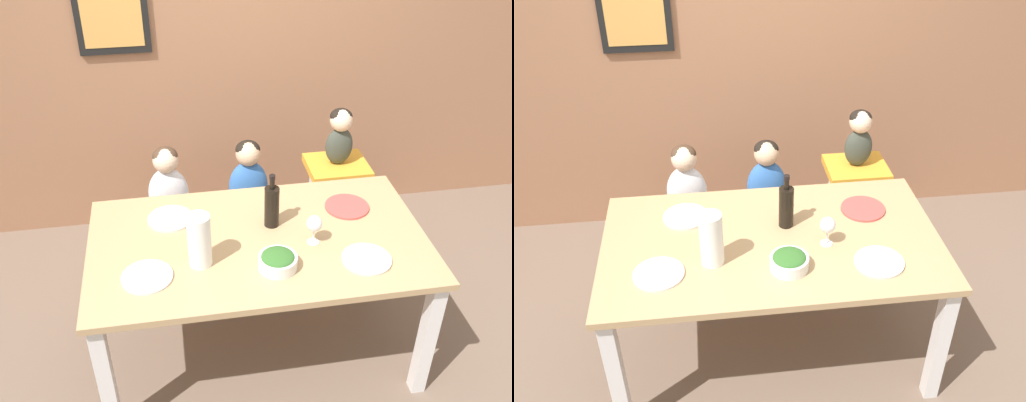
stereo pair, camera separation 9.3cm
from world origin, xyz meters
TOP-DOWN VIEW (x-y plane):
  - ground_plane at (0.00, 0.00)m, footprint 14.00×14.00m
  - wall_back at (-0.00, 1.39)m, footprint 10.00×0.09m
  - dining_table at (0.00, 0.00)m, footprint 1.65×0.94m
  - chair_far_left at (-0.42, 0.70)m, footprint 0.43×0.37m
  - chair_far_center at (0.06, 0.70)m, footprint 0.43×0.37m
  - chair_right_highchair at (0.61, 0.70)m, footprint 0.37×0.32m
  - person_child_left at (-0.42, 0.70)m, footprint 0.24×0.15m
  - person_child_center at (0.06, 0.70)m, footprint 0.24×0.15m
  - person_baby_right at (0.61, 0.70)m, footprint 0.17×0.14m
  - wine_bottle at (0.09, 0.11)m, footprint 0.07×0.07m
  - paper_towel_roll at (-0.29, -0.13)m, footprint 0.11×0.11m
  - wine_glass_near at (0.26, -0.07)m, footprint 0.08×0.08m
  - salad_bowl_large at (0.05, -0.22)m, footprint 0.18×0.18m
  - dinner_plate_front_left at (-0.54, -0.20)m, footprint 0.23×0.23m
  - dinner_plate_back_left at (-0.42, 0.24)m, footprint 0.23×0.23m
  - dinner_plate_back_right at (0.51, 0.19)m, footprint 0.23×0.23m
  - dinner_plate_front_right at (0.47, -0.24)m, footprint 0.23×0.23m

SIDE VIEW (x-z plane):
  - ground_plane at x=0.00m, z-range 0.00..0.00m
  - chair_far_left at x=-0.42m, z-range 0.16..0.62m
  - chair_far_center at x=0.06m, z-range 0.16..0.62m
  - chair_right_highchair at x=0.61m, z-range 0.20..0.94m
  - dining_table at x=0.00m, z-range 0.28..1.05m
  - person_child_left at x=-0.42m, z-range 0.47..0.94m
  - person_child_center at x=0.06m, z-range 0.47..0.94m
  - dinner_plate_front_left at x=-0.54m, z-range 0.76..0.78m
  - dinner_plate_back_left at x=-0.42m, z-range 0.76..0.78m
  - dinner_plate_back_right at x=0.51m, z-range 0.76..0.78m
  - dinner_plate_front_right at x=0.47m, z-range 0.76..0.78m
  - salad_bowl_large at x=0.05m, z-range 0.76..0.85m
  - wine_glass_near at x=0.26m, z-range 0.80..0.95m
  - wine_bottle at x=0.09m, z-range 0.73..1.03m
  - paper_towel_roll at x=-0.29m, z-range 0.76..1.03m
  - person_baby_right at x=0.61m, z-range 0.77..1.12m
  - wall_back at x=0.00m, z-range 0.00..2.70m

